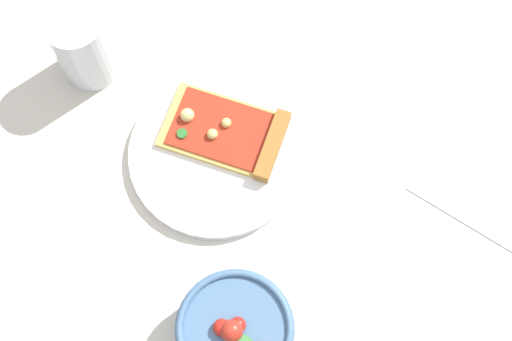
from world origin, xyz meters
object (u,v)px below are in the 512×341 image
Objects in this scene: plate at (216,154)px; soda_glass at (83,47)px; pizza_slice_main at (231,133)px; salad_bowl at (236,331)px; paper_napkin at (487,172)px.

soda_glass is at bearing -178.70° from plate.
salad_bowl is (0.17, -0.20, 0.02)m from pizza_slice_main.
salad_bowl is 0.42m from soda_glass.
soda_glass is at bearing 157.51° from salad_bowl.
plate is 0.03m from pizza_slice_main.
salad_bowl reaches higher than pizza_slice_main.
plate is at bearing -145.47° from paper_napkin.
soda_glass reaches higher than paper_napkin.
salad_bowl is 1.16× the size of soda_glass.
pizza_slice_main is at bearing -149.75° from paper_napkin.
plate is at bearing -91.24° from pizza_slice_main.
plate is 1.97× the size of soda_glass.
pizza_slice_main is at bearing 9.39° from soda_glass.
pizza_slice_main is 0.22m from soda_glass.
pizza_slice_main is 0.34m from paper_napkin.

